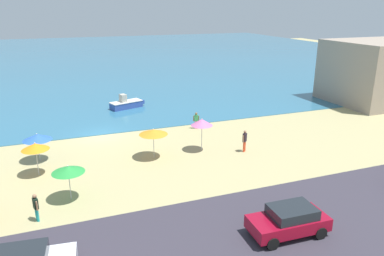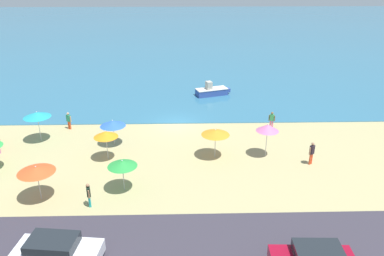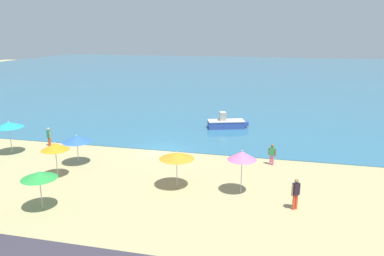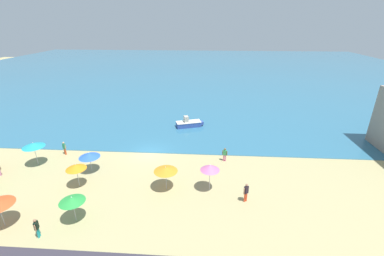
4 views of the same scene
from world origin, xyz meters
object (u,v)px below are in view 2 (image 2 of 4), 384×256
object	(u,v)px
beach_umbrella_3	(113,123)
beach_umbrella_7	(122,164)
beach_umbrella_2	(37,115)
skiff_nearshore	(212,91)
beach_umbrella_5	(215,132)
bather_3	(69,120)
beach_umbrella_9	(36,170)
bather_0	(312,152)
bather_4	(272,119)
bather_2	(89,194)
beach_umbrella_1	(106,134)
parked_car_4	(57,251)
beach_umbrella_4	(268,128)

from	to	relation	value
beach_umbrella_3	beach_umbrella_7	distance (m)	7.14
beach_umbrella_2	skiff_nearshore	xyz separation A→B (m)	(15.32, 11.64, -1.84)
beach_umbrella_2	beach_umbrella_5	size ratio (longest dim) A/B	1.13
bather_3	skiff_nearshore	size ratio (longest dim) A/B	0.39
beach_umbrella_9	bather_0	size ratio (longest dim) A/B	1.34
beach_umbrella_7	bather_4	size ratio (longest dim) A/B	1.42
beach_umbrella_2	bather_2	bearing A→B (deg)	-56.92
bather_3	bather_0	bearing A→B (deg)	-19.67
beach_umbrella_5	bather_2	xyz separation A→B (m)	(-8.20, -6.27, -1.19)
beach_umbrella_1	bather_2	xyz separation A→B (m)	(-0.01, -6.12, -1.20)
beach_umbrella_2	bather_3	world-z (taller)	beach_umbrella_2
beach_umbrella_9	skiff_nearshore	bearing A→B (deg)	58.71
skiff_nearshore	bather_2	bearing A→B (deg)	-113.18
beach_umbrella_3	parked_car_4	distance (m)	13.62
bather_2	bather_0	bearing A→B (deg)	17.98
beach_umbrella_2	bather_2	distance (m)	11.52
bather_0	bather_2	bearing A→B (deg)	-162.02
beach_umbrella_5	bather_2	size ratio (longest dim) A/B	1.47
bather_0	bather_3	xyz separation A→B (m)	(-19.72, 7.05, -0.10)
beach_umbrella_7	bather_3	xyz separation A→B (m)	(-6.34, 10.21, -1.07)
beach_umbrella_9	parked_car_4	distance (m)	6.55
beach_umbrella_3	beach_umbrella_9	size ratio (longest dim) A/B	0.92
bather_2	bather_3	bearing A→B (deg)	110.55
bather_0	skiff_nearshore	xyz separation A→B (m)	(-6.14, 16.28, -0.47)
parked_car_4	skiff_nearshore	world-z (taller)	skiff_nearshore
beach_umbrella_2	beach_umbrella_3	bearing A→B (deg)	-7.97
beach_umbrella_3	beach_umbrella_7	xyz separation A→B (m)	(1.78, -6.92, 0.09)
beach_umbrella_2	bather_2	world-z (taller)	beach_umbrella_2
beach_umbrella_7	bather_0	world-z (taller)	beach_umbrella_7
beach_umbrella_9	parked_car_4	world-z (taller)	beach_umbrella_9
beach_umbrella_2	bather_4	distance (m)	20.19
bather_0	beach_umbrella_1	bearing A→B (deg)	175.56
beach_umbrella_4	parked_car_4	world-z (taller)	beach_umbrella_4
beach_umbrella_3	bather_4	world-z (taller)	beach_umbrella_3
beach_umbrella_2	beach_umbrella_1	bearing A→B (deg)	-28.94
beach_umbrella_4	bather_4	world-z (taller)	beach_umbrella_4
beach_umbrella_5	bather_3	world-z (taller)	beach_umbrella_5
bather_3	beach_umbrella_7	bearing A→B (deg)	-58.16
beach_umbrella_5	parked_car_4	size ratio (longest dim) A/B	0.54
beach_umbrella_2	beach_umbrella_3	distance (m)	6.39
beach_umbrella_2	beach_umbrella_9	size ratio (longest dim) A/B	1.12
beach_umbrella_2	skiff_nearshore	world-z (taller)	beach_umbrella_2
beach_umbrella_2	beach_umbrella_7	bearing A→B (deg)	-43.96
beach_umbrella_1	beach_umbrella_9	xyz separation A→B (m)	(-3.28, -5.24, 0.02)
beach_umbrella_2	bather_4	world-z (taller)	beach_umbrella_2
beach_umbrella_1	beach_umbrella_5	size ratio (longest dim) A/B	1.02
beach_umbrella_5	bather_0	world-z (taller)	beach_umbrella_5
beach_umbrella_4	beach_umbrella_9	bearing A→B (deg)	-160.51
beach_umbrella_1	bather_3	bearing A→B (deg)	127.49
bather_0	skiff_nearshore	world-z (taller)	bather_0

